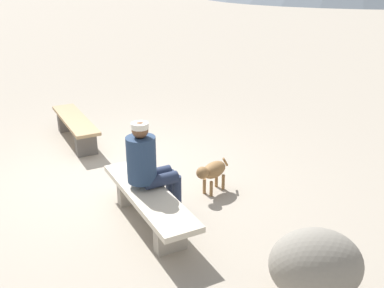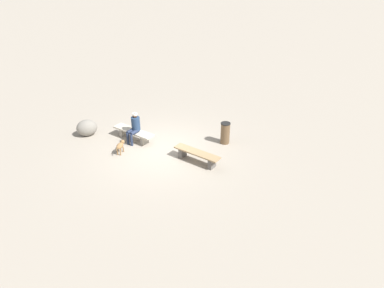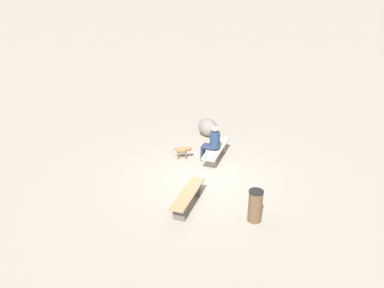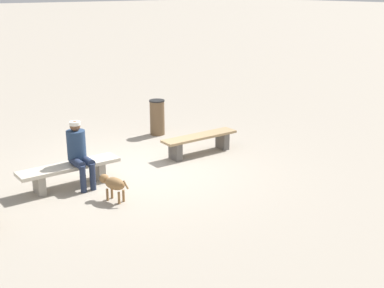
% 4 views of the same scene
% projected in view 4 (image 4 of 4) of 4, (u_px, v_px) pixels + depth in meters
% --- Properties ---
extents(ground, '(210.00, 210.00, 0.06)m').
position_uv_depth(ground, '(141.00, 171.00, 10.19)').
color(ground, '#9E9384').
extents(bench_left, '(1.83, 0.47, 0.43)m').
position_uv_depth(bench_left, '(200.00, 141.00, 11.04)').
color(bench_left, '#605B56').
rests_on(bench_left, ground).
extents(bench_right, '(1.91, 0.54, 0.42)m').
position_uv_depth(bench_right, '(70.00, 170.00, 9.24)').
color(bench_right, gray).
rests_on(bench_right, ground).
extents(seated_person, '(0.36, 0.64, 1.23)m').
position_uv_depth(seated_person, '(79.00, 150.00, 9.15)').
color(seated_person, navy).
rests_on(seated_person, ground).
extents(dog, '(0.34, 0.61, 0.45)m').
position_uv_depth(dog, '(113.00, 184.00, 8.61)').
color(dog, olive).
rests_on(dog, ground).
extents(trash_bin, '(0.39, 0.39, 0.88)m').
position_uv_depth(trash_bin, '(157.00, 117.00, 12.46)').
color(trash_bin, brown).
rests_on(trash_bin, ground).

